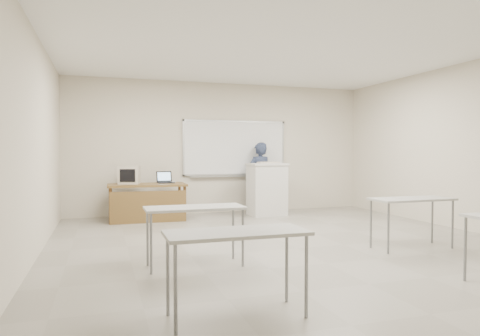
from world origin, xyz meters
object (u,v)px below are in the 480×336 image
object	(u,v)px
mouse	(173,182)
keyboard	(268,163)
podium	(267,189)
laptop	(165,180)
crt_monitor	(130,175)
presenter	(259,177)
whiteboard	(235,149)
instructor_desk	(148,193)

from	to	relation	value
mouse	keyboard	bearing A→B (deg)	-4.66
podium	laptop	bearing A→B (deg)	170.40
laptop	keyboard	world-z (taller)	keyboard
laptop	keyboard	size ratio (longest dim) A/B	0.65
crt_monitor	presenter	xyz separation A→B (m)	(2.96, 0.32, -0.12)
whiteboard	podium	xyz separation A→B (m)	(0.50, -0.77, -0.90)
podium	whiteboard	bearing A→B (deg)	120.09
crt_monitor	mouse	size ratio (longest dim) A/B	4.62
podium	mouse	world-z (taller)	podium
crt_monitor	mouse	distance (m)	0.90
instructor_desk	presenter	xyz separation A→B (m)	(2.63, 0.56, 0.25)
keyboard	crt_monitor	bearing A→B (deg)	168.62
laptop	keyboard	bearing A→B (deg)	-10.80
instructor_desk	keyboard	distance (m)	2.74
whiteboard	presenter	bearing A→B (deg)	-22.74
instructor_desk	whiteboard	bearing A→B (deg)	21.03
laptop	keyboard	xyz separation A→B (m)	(2.27, -0.18, 0.36)
laptop	mouse	xyz separation A→B (m)	(0.15, -0.11, -0.04)
instructor_desk	keyboard	bearing A→B (deg)	2.63
whiteboard	mouse	distance (m)	1.81
podium	crt_monitor	bearing A→B (deg)	172.63
podium	laptop	distance (m)	2.23
podium	presenter	distance (m)	0.59
crt_monitor	presenter	size ratio (longest dim) A/B	0.27
podium	presenter	size ratio (longest dim) A/B	0.71
podium	keyboard	world-z (taller)	keyboard
instructor_desk	mouse	size ratio (longest dim) A/B	16.13
keyboard	presenter	bearing A→B (deg)	86.35
mouse	presenter	world-z (taller)	presenter
instructor_desk	mouse	distance (m)	0.61
laptop	presenter	size ratio (longest dim) A/B	0.20
whiteboard	crt_monitor	world-z (taller)	whiteboard
crt_monitor	keyboard	distance (m)	3.01
instructor_desk	crt_monitor	xyz separation A→B (m)	(-0.33, 0.24, 0.37)
instructor_desk	keyboard	xyz separation A→B (m)	(2.67, 0.09, 0.61)
whiteboard	instructor_desk	world-z (taller)	whiteboard
instructor_desk	mouse	world-z (taller)	mouse
whiteboard	mouse	xyz separation A→B (m)	(-1.55, -0.62, -0.71)
presenter	laptop	bearing A→B (deg)	-3.02
whiteboard	keyboard	xyz separation A→B (m)	(0.57, -0.69, -0.31)
crt_monitor	mouse	world-z (taller)	crt_monitor
laptop	podium	bearing A→B (deg)	-13.01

